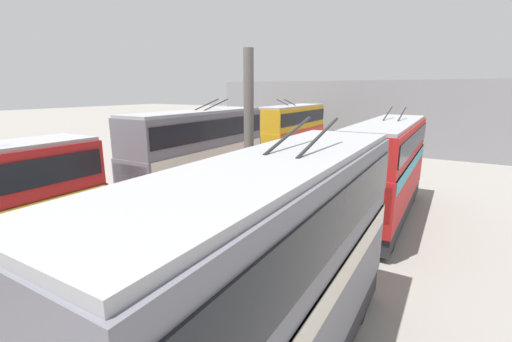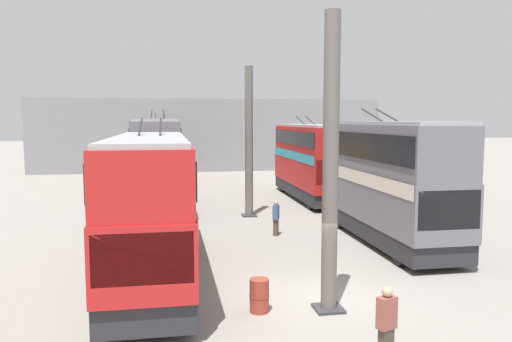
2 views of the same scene
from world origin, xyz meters
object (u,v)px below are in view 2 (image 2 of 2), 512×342
Objects in this scene: person_aisle_foreground at (386,323)px; bus_right_mid at (158,159)px; bus_left_far at (310,157)px; bus_right_near at (151,198)px; person_aisle_midway at (276,217)px; oil_drum at (259,296)px; bus_right_far at (161,148)px; bus_left_near at (389,175)px.

bus_right_mid is at bearing 173.97° from person_aisle_foreground.
bus_right_near is at bearing 146.94° from bus_left_far.
bus_left_far reaches higher than person_aisle_foreground.
person_aisle_midway is at bearing -45.93° from bus_right_near.
person_aisle_foreground is (-22.27, 4.72, -1.92)m from bus_left_far.
bus_right_far is at bearing 5.91° from oil_drum.
oil_drum is (-29.19, -3.02, -2.47)m from bus_right_far.
oil_drum is (3.40, 2.18, -0.46)m from person_aisle_foreground.
bus_left_near is 12.10m from bus_left_far.
bus_right_far is at bearing 128.95° from person_aisle_midway.
person_aisle_midway is at bearing 155.77° from bus_left_far.
bus_right_mid is 9.44m from person_aisle_midway.
oil_drum is (-6.78, 6.90, -2.50)m from bus_left_near.
bus_left_far is 1.05× the size of bus_right_mid.
bus_right_mid reaches higher than bus_right_far.
person_aisle_midway is (5.25, -5.43, -1.85)m from bus_right_near.
bus_left_far is 0.95× the size of bus_right_near.
bus_left_far is (12.10, -0.00, -0.12)m from bus_left_near.
bus_left_near is 5.46× the size of person_aisle_foreground.
bus_right_mid is at bearing 150.19° from person_aisle_midway.
bus_left_far is 11.29× the size of oil_drum.
bus_right_mid is at bearing 104.54° from bus_left_far.
person_aisle_foreground is at bearing 168.05° from bus_left_far.
bus_left_near reaches higher than bus_right_near.
bus_left_near is 24.51m from bus_right_far.
person_aisle_midway is 1.75× the size of oil_drum.
bus_right_far is at bearing 0.00° from bus_right_near.
bus_right_far is 10.46× the size of oil_drum.
bus_right_near is 25.55m from bus_right_far.
bus_right_mid is (9.53, 9.92, 0.08)m from bus_left_near.
bus_left_far is at bearing -33.06° from bus_right_near.
bus_left_far is 6.07× the size of person_aisle_foreground.
bus_left_far is 11.13m from person_aisle_midway.
oil_drum is at bearing -140.32° from bus_right_near.
bus_right_far reaches higher than bus_right_near.
bus_right_mid is (12.66, 0.00, 0.33)m from bus_right_near.
bus_left_near is at bearing -72.47° from bus_right_near.
bus_right_far is 21.11m from person_aisle_midway.
person_aisle_foreground is (-10.17, 4.72, -2.04)m from bus_left_near.
person_aisle_midway reaches higher than oil_drum.
oil_drum is at bearing 134.49° from bus_left_near.
bus_right_mid is at bearing 0.00° from bus_right_near.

